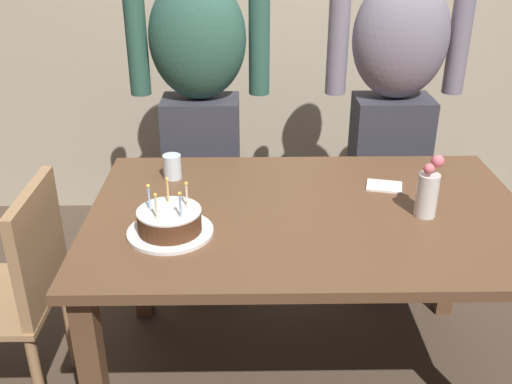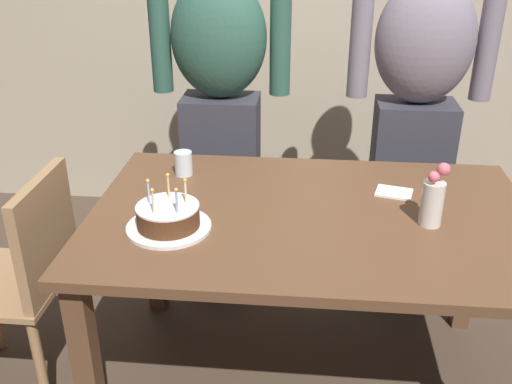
{
  "view_description": "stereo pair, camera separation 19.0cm",
  "coord_description": "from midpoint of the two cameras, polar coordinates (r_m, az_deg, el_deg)",
  "views": [
    {
      "loc": [
        -0.21,
        -1.77,
        1.67
      ],
      "look_at": [
        -0.18,
        -0.06,
        0.84
      ],
      "focal_mm": 41.08,
      "sensor_mm": 36.0,
      "label": 1
    },
    {
      "loc": [
        -0.02,
        -1.76,
        1.67
      ],
      "look_at": [
        -0.18,
        -0.06,
        0.84
      ],
      "focal_mm": 41.08,
      "sensor_mm": 36.0,
      "label": 2
    }
  ],
  "objects": [
    {
      "name": "person_man_bearded",
      "position": [
        2.63,
        -1.4,
        8.24
      ],
      "size": [
        0.61,
        0.27,
        1.66
      ],
      "rotation": [
        0.0,
        0.0,
        3.14
      ],
      "color": "#33333D",
      "rests_on": "ground_plane"
    },
    {
      "name": "flower_vase",
      "position": [
        1.98,
        19.51,
        -0.76
      ],
      "size": [
        0.08,
        0.07,
        0.22
      ],
      "color": "silver",
      "rests_on": "dining_table"
    },
    {
      "name": "ground_plane",
      "position": [
        2.43,
        6.99,
        -17.72
      ],
      "size": [
        10.0,
        10.0,
        0.0
      ],
      "primitive_type": "plane",
      "color": "#47382B"
    },
    {
      "name": "water_glass_near",
      "position": [
        2.26,
        -4.71,
        2.75
      ],
      "size": [
        0.07,
        0.07,
        0.09
      ],
      "primitive_type": "cylinder",
      "color": "silver",
      "rests_on": "dining_table"
    },
    {
      "name": "napkin_stack",
      "position": [
        2.19,
        15.72,
        -0.11
      ],
      "size": [
        0.15,
        0.12,
        0.01
      ],
      "primitive_type": "cube",
      "rotation": [
        0.0,
        0.0,
        -0.24
      ],
      "color": "white",
      "rests_on": "dining_table"
    },
    {
      "name": "dining_table",
      "position": [
        2.04,
        7.94,
        -4.52
      ],
      "size": [
        1.5,
        0.96,
        0.74
      ],
      "color": "brown",
      "rests_on": "ground_plane"
    },
    {
      "name": "dining_chair",
      "position": [
        2.2,
        -19.27,
        -7.32
      ],
      "size": [
        0.42,
        0.42,
        0.87
      ],
      "rotation": [
        0.0,
        0.0,
        -1.57
      ],
      "color": "#A37A51",
      "rests_on": "ground_plane"
    },
    {
      "name": "person_woman_cardigan",
      "position": [
        2.67,
        17.34,
        7.34
      ],
      "size": [
        0.61,
        0.27,
        1.66
      ],
      "rotation": [
        0.0,
        0.0,
        3.14
      ],
      "color": "#33333D",
      "rests_on": "ground_plane"
    },
    {
      "name": "birthday_cake",
      "position": [
        1.87,
        -5.7,
        -2.63
      ],
      "size": [
        0.27,
        0.27,
        0.17
      ],
      "color": "white",
      "rests_on": "dining_table"
    }
  ]
}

